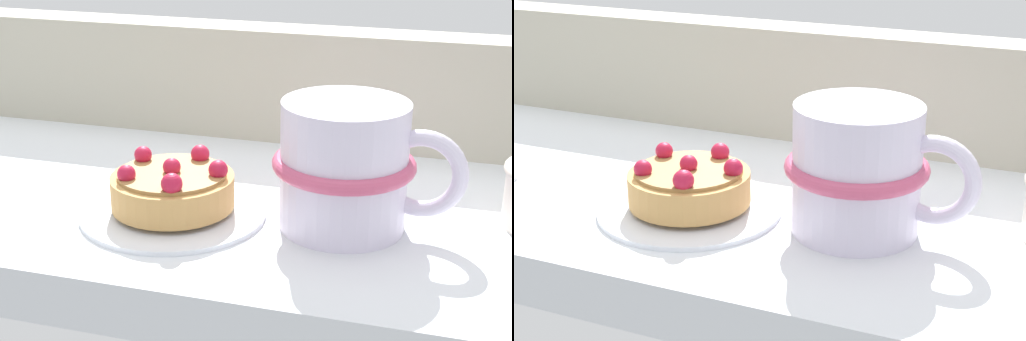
{
  "view_description": "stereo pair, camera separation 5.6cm",
  "coord_description": "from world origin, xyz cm",
  "views": [
    {
      "loc": [
        18.9,
        -55.14,
        24.15
      ],
      "look_at": [
        3.98,
        -5.06,
        3.92
      ],
      "focal_mm": 54.62,
      "sensor_mm": 36.0,
      "label": 1
    },
    {
      "loc": [
        24.17,
        -53.26,
        24.15
      ],
      "look_at": [
        3.98,
        -5.06,
        3.92
      ],
      "focal_mm": 54.62,
      "sensor_mm": 36.0,
      "label": 2
    }
  ],
  "objects": [
    {
      "name": "ground_plane",
      "position": [
        0.0,
        0.0,
        -1.95
      ],
      "size": [
        73.75,
        33.68,
        3.89
      ],
      "primitive_type": "cube",
      "color": "silver"
    },
    {
      "name": "raspberry_tart",
      "position": [
        -2.22,
        -5.86,
        2.18
      ],
      "size": [
        9.18,
        9.18,
        3.87
      ],
      "color": "tan",
      "rests_on": "dessert_plate"
    },
    {
      "name": "dessert_plate",
      "position": [
        -2.24,
        -5.85,
        0.35
      ],
      "size": [
        13.95,
        13.95,
        0.76
      ],
      "color": "silver",
      "rests_on": "ground_plane"
    },
    {
      "name": "coffee_mug",
      "position": [
        10.47,
        -4.28,
        4.68
      ],
      "size": [
        13.69,
        10.17,
        9.32
      ],
      "color": "silver",
      "rests_on": "ground_plane"
    },
    {
      "name": "window_rail_back",
      "position": [
        0.0,
        14.46,
        5.25
      ],
      "size": [
        72.28,
        4.76,
        10.5
      ],
      "primitive_type": "cube",
      "color": "#B2AD99",
      "rests_on": "ground_plane"
    }
  ]
}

